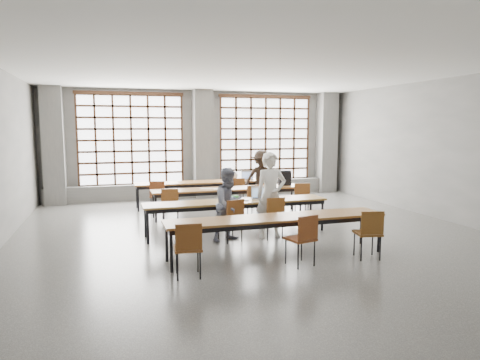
# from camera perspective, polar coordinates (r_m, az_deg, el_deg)

# --- Properties ---
(floor) EXTENTS (11.00, 11.00, 0.00)m
(floor) POSITION_cam_1_polar(r_m,az_deg,el_deg) (9.28, 2.02, -7.35)
(floor) COLOR #4D4D4A
(floor) RESTS_ON ground
(ceiling) EXTENTS (11.00, 11.00, 0.00)m
(ceiling) POSITION_cam_1_polar(r_m,az_deg,el_deg) (9.06, 2.12, 14.62)
(ceiling) COLOR silver
(ceiling) RESTS_ON floor
(wall_back) EXTENTS (10.00, 0.00, 10.00)m
(wall_back) POSITION_cam_1_polar(r_m,az_deg,el_deg) (14.30, -5.22, 4.81)
(wall_back) COLOR #5C5C59
(wall_back) RESTS_ON floor
(wall_front) EXTENTS (10.00, 0.00, 10.00)m
(wall_front) POSITION_cam_1_polar(r_m,az_deg,el_deg) (4.23, 27.32, -1.34)
(wall_front) COLOR #5C5C59
(wall_front) RESTS_ON floor
(wall_right) EXTENTS (0.00, 11.00, 11.00)m
(wall_right) POSITION_cam_1_polar(r_m,az_deg,el_deg) (11.64, 26.05, 3.60)
(wall_right) COLOR #5C5C59
(wall_right) RESTS_ON floor
(column_left) EXTENTS (0.60, 0.55, 3.50)m
(column_left) POSITION_cam_1_polar(r_m,az_deg,el_deg) (13.80, -23.61, 4.16)
(column_left) COLOR #595956
(column_left) RESTS_ON floor
(column_mid) EXTENTS (0.60, 0.55, 3.50)m
(column_mid) POSITION_cam_1_polar(r_m,az_deg,el_deg) (14.03, -4.98, 4.76)
(column_mid) COLOR #595956
(column_mid) RESTS_ON floor
(column_right) EXTENTS (0.60, 0.55, 3.50)m
(column_right) POSITION_cam_1_polar(r_m,az_deg,el_deg) (15.61, 11.45, 4.88)
(column_right) COLOR #595956
(column_right) RESTS_ON floor
(window_left) EXTENTS (3.32, 0.12, 3.00)m
(window_left) POSITION_cam_1_polar(r_m,az_deg,el_deg) (13.93, -14.28, 5.17)
(window_left) COLOR white
(window_left) RESTS_ON wall_back
(window_right) EXTENTS (3.32, 0.12, 3.00)m
(window_right) POSITION_cam_1_polar(r_m,az_deg,el_deg) (14.85, 3.40, 5.49)
(window_right) COLOR white
(window_right) RESTS_ON wall_back
(sill_ledge) EXTENTS (9.80, 0.35, 0.50)m
(sill_ledge) POSITION_cam_1_polar(r_m,az_deg,el_deg) (14.25, -4.98, -1.26)
(sill_ledge) COLOR #595956
(sill_ledge) RESTS_ON floor
(desk_row_a) EXTENTS (4.00, 0.70, 0.73)m
(desk_row_a) POSITION_cam_1_polar(r_m,az_deg,el_deg) (12.55, -4.77, -0.48)
(desk_row_a) COLOR brown
(desk_row_a) RESTS_ON floor
(desk_row_b) EXTENTS (4.00, 0.70, 0.73)m
(desk_row_b) POSITION_cam_1_polar(r_m,az_deg,el_deg) (11.17, -1.51, -1.40)
(desk_row_b) COLOR brown
(desk_row_b) RESTS_ON floor
(desk_row_c) EXTENTS (4.00, 0.70, 0.73)m
(desk_row_c) POSITION_cam_1_polar(r_m,az_deg,el_deg) (9.26, -0.47, -3.16)
(desk_row_c) COLOR brown
(desk_row_c) RESTS_ON floor
(desk_row_d) EXTENTS (4.00, 0.70, 0.73)m
(desk_row_d) POSITION_cam_1_polar(r_m,az_deg,el_deg) (7.66, 4.94, -5.37)
(desk_row_d) COLOR brown
(desk_row_d) RESTS_ON floor
(chair_back_left) EXTENTS (0.51, 0.51, 0.88)m
(chair_back_left) POSITION_cam_1_polar(r_m,az_deg,el_deg) (11.73, -10.90, -1.75)
(chair_back_left) COLOR maroon
(chair_back_left) RESTS_ON floor
(chair_back_mid) EXTENTS (0.43, 0.44, 0.88)m
(chair_back_mid) POSITION_cam_1_polar(r_m,az_deg,el_deg) (12.16, -0.46, -1.31)
(chair_back_mid) COLOR brown
(chair_back_mid) RESTS_ON floor
(chair_back_right) EXTENTS (0.51, 0.51, 0.88)m
(chair_back_right) POSITION_cam_1_polar(r_m,az_deg,el_deg) (12.42, 3.17, -1.14)
(chair_back_right) COLOR maroon
(chair_back_right) RESTS_ON floor
(chair_mid_left) EXTENTS (0.49, 0.49, 0.88)m
(chair_mid_left) POSITION_cam_1_polar(r_m,az_deg,el_deg) (10.26, -9.28, -2.98)
(chair_mid_left) COLOR brown
(chair_mid_left) RESTS_ON floor
(chair_mid_centre) EXTENTS (0.50, 0.51, 0.88)m
(chair_mid_centre) POSITION_cam_1_polar(r_m,az_deg,el_deg) (10.72, 1.55, -2.45)
(chair_mid_centre) COLOR brown
(chair_mid_centre) RESTS_ON floor
(chair_mid_right) EXTENTS (0.51, 0.51, 0.88)m
(chair_mid_right) POSITION_cam_1_polar(r_m,az_deg,el_deg) (11.22, 8.16, -2.09)
(chair_mid_right) COLOR brown
(chair_mid_right) RESTS_ON floor
(chair_front_left) EXTENTS (0.52, 0.52, 0.88)m
(chair_front_left) POSITION_cam_1_polar(r_m,az_deg,el_deg) (8.62, -1.05, -4.80)
(chair_front_left) COLOR brown
(chair_front_left) RESTS_ON floor
(chair_front_right) EXTENTS (0.45, 0.45, 0.88)m
(chair_front_right) POSITION_cam_1_polar(r_m,az_deg,el_deg) (8.90, 4.45, -4.45)
(chair_front_right) COLOR brown
(chair_front_right) RESTS_ON floor
(chair_near_left) EXTENTS (0.46, 0.46, 0.88)m
(chair_near_left) POSITION_cam_1_polar(r_m,az_deg,el_deg) (6.64, -6.92, -8.49)
(chair_near_left) COLOR brown
(chair_near_left) RESTS_ON floor
(chair_near_mid) EXTENTS (0.50, 0.51, 0.88)m
(chair_near_mid) POSITION_cam_1_polar(r_m,az_deg,el_deg) (7.21, 8.43, -7.24)
(chair_near_mid) COLOR brown
(chair_near_mid) RESTS_ON floor
(chair_near_right) EXTENTS (0.50, 0.50, 0.88)m
(chair_near_right) POSITION_cam_1_polar(r_m,az_deg,el_deg) (7.83, 16.88, -6.33)
(chair_near_right) COLOR brown
(chair_near_right) RESTS_ON floor
(student_male) EXTENTS (0.67, 0.45, 1.79)m
(student_male) POSITION_cam_1_polar(r_m,az_deg,el_deg) (8.95, 4.13, -2.03)
(student_male) COLOR white
(student_male) RESTS_ON floor
(student_female) EXTENTS (0.89, 0.80, 1.50)m
(student_female) POSITION_cam_1_polar(r_m,az_deg,el_deg) (8.69, -1.42, -3.28)
(student_female) COLOR #1A244F
(student_female) RESTS_ON floor
(student_back) EXTENTS (1.11, 0.70, 1.64)m
(student_back) POSITION_cam_1_polar(r_m,az_deg,el_deg) (12.50, 2.90, 0.22)
(student_back) COLOR black
(student_back) RESTS_ON floor
(laptop_front) EXTENTS (0.43, 0.39, 0.26)m
(laptop_front) POSITION_cam_1_polar(r_m,az_deg,el_deg) (9.51, 2.62, -2.12)
(laptop_front) COLOR #B2B2B7
(laptop_front) RESTS_ON desk_row_c
(laptop_back) EXTENTS (0.42, 0.38, 0.26)m
(laptop_back) POSITION_cam_1_polar(r_m,az_deg,el_deg) (12.99, 1.00, 0.36)
(laptop_back) COLOR #B4B5B9
(laptop_back) RESTS_ON desk_row_a
(mouse) EXTENTS (0.12, 0.10, 0.04)m
(mouse) POSITION_cam_1_polar(r_m,az_deg,el_deg) (9.54, 5.04, -2.37)
(mouse) COLOR white
(mouse) RESTS_ON desk_row_c
(green_box) EXTENTS (0.27, 0.18, 0.09)m
(green_box) POSITION_cam_1_polar(r_m,az_deg,el_deg) (9.30, -0.91, -2.42)
(green_box) COLOR #2D8C34
(green_box) RESTS_ON desk_row_c
(phone) EXTENTS (0.14, 0.10, 0.01)m
(phone) POSITION_cam_1_polar(r_m,az_deg,el_deg) (9.21, 0.78, -2.76)
(phone) COLOR black
(phone) RESTS_ON desk_row_c
(paper_sheet_a) EXTENTS (0.34, 0.28, 0.00)m
(paper_sheet_a) POSITION_cam_1_polar(r_m,az_deg,el_deg) (11.06, -4.57, -1.15)
(paper_sheet_a) COLOR silver
(paper_sheet_a) RESTS_ON desk_row_b
(paper_sheet_b) EXTENTS (0.31, 0.23, 0.00)m
(paper_sheet_b) POSITION_cam_1_polar(r_m,az_deg,el_deg) (11.03, -2.94, -1.16)
(paper_sheet_b) COLOR white
(paper_sheet_b) RESTS_ON desk_row_b
(backpack) EXTENTS (0.35, 0.25, 0.40)m
(backpack) POSITION_cam_1_polar(r_m,az_deg,el_deg) (11.71, 5.99, 0.27)
(backpack) COLOR black
(backpack) RESTS_ON desk_row_b
(plastic_bag) EXTENTS (0.27, 0.22, 0.29)m
(plastic_bag) POSITION_cam_1_polar(r_m,az_deg,el_deg) (12.79, -0.89, 0.63)
(plastic_bag) COLOR white
(plastic_bag) RESTS_ON desk_row_a
(red_pouch) EXTENTS (0.22, 0.14, 0.06)m
(red_pouch) POSITION_cam_1_polar(r_m,az_deg,el_deg) (6.72, -6.97, -8.61)
(red_pouch) COLOR #9A2912
(red_pouch) RESTS_ON chair_near_left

